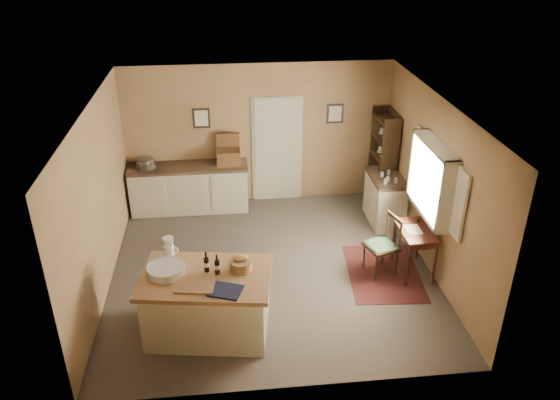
{
  "coord_description": "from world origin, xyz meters",
  "views": [
    {
      "loc": [
        -0.64,
        -7.22,
        4.96
      ],
      "look_at": [
        0.15,
        0.15,
        1.15
      ],
      "focal_mm": 35.0,
      "sensor_mm": 36.0,
      "label": 1
    }
  ],
  "objects_px": {
    "shelving_unit": "(385,160)",
    "sideboard": "(190,186)",
    "right_cabinet": "(385,199)",
    "writing_desk": "(416,235)",
    "desk_chair": "(381,246)",
    "work_island": "(207,302)"
  },
  "relations": [
    {
      "from": "shelving_unit",
      "to": "sideboard",
      "type": "bearing_deg",
      "value": 176.9
    },
    {
      "from": "right_cabinet",
      "to": "shelving_unit",
      "type": "relative_size",
      "value": 0.54
    },
    {
      "from": "writing_desk",
      "to": "shelving_unit",
      "type": "relative_size",
      "value": 0.43
    },
    {
      "from": "desk_chair",
      "to": "shelving_unit",
      "type": "bearing_deg",
      "value": 56.57
    },
    {
      "from": "sideboard",
      "to": "right_cabinet",
      "type": "xyz_separation_m",
      "value": [
        3.54,
        -0.86,
        -0.02
      ]
    },
    {
      "from": "writing_desk",
      "to": "right_cabinet",
      "type": "distance_m",
      "value": 1.65
    },
    {
      "from": "right_cabinet",
      "to": "sideboard",
      "type": "bearing_deg",
      "value": 166.28
    },
    {
      "from": "desk_chair",
      "to": "shelving_unit",
      "type": "xyz_separation_m",
      "value": [
        0.67,
        2.27,
        0.46
      ]
    },
    {
      "from": "desk_chair",
      "to": "right_cabinet",
      "type": "bearing_deg",
      "value": 55.1
    },
    {
      "from": "work_island",
      "to": "sideboard",
      "type": "bearing_deg",
      "value": 104.41
    },
    {
      "from": "sideboard",
      "to": "desk_chair",
      "type": "xyz_separation_m",
      "value": [
        3.02,
        -2.47,
        -0.01
      ]
    },
    {
      "from": "sideboard",
      "to": "writing_desk",
      "type": "relative_size",
      "value": 2.72
    },
    {
      "from": "writing_desk",
      "to": "right_cabinet",
      "type": "bearing_deg",
      "value": 90.01
    },
    {
      "from": "work_island",
      "to": "shelving_unit",
      "type": "bearing_deg",
      "value": 54.05
    },
    {
      "from": "writing_desk",
      "to": "desk_chair",
      "type": "distance_m",
      "value": 0.55
    },
    {
      "from": "work_island",
      "to": "desk_chair",
      "type": "bearing_deg",
      "value": 31.16
    },
    {
      "from": "work_island",
      "to": "writing_desk",
      "type": "distance_m",
      "value": 3.36
    },
    {
      "from": "writing_desk",
      "to": "right_cabinet",
      "type": "relative_size",
      "value": 0.81
    },
    {
      "from": "sideboard",
      "to": "right_cabinet",
      "type": "bearing_deg",
      "value": -13.72
    },
    {
      "from": "desk_chair",
      "to": "right_cabinet",
      "type": "distance_m",
      "value": 1.69
    },
    {
      "from": "right_cabinet",
      "to": "shelving_unit",
      "type": "height_order",
      "value": "shelving_unit"
    },
    {
      "from": "work_island",
      "to": "writing_desk",
      "type": "height_order",
      "value": "work_island"
    }
  ]
}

